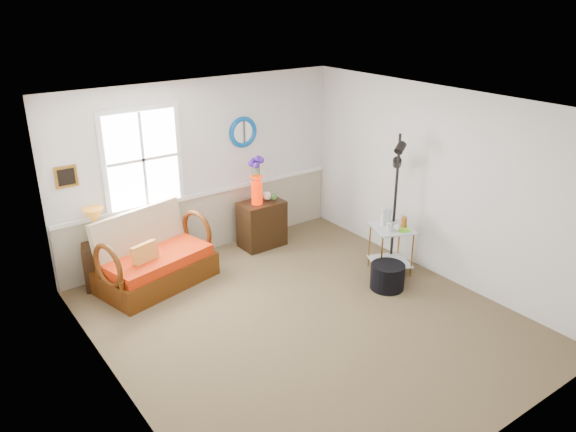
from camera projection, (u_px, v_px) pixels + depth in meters
floor at (305, 320)px, 6.83m from camera, size 4.50×5.00×0.01m
ceiling at (308, 107)px, 5.85m from camera, size 4.50×5.00×0.01m
walls at (307, 222)px, 6.34m from camera, size 4.51×5.01×2.60m
wainscot at (206, 222)px, 8.52m from camera, size 4.46×0.02×0.90m
chair_rail at (205, 194)px, 8.33m from camera, size 4.46×0.04×0.06m
window at (143, 160)px, 7.59m from camera, size 1.14×0.06×1.44m
picture at (66, 177)px, 7.06m from camera, size 0.28×0.03×0.28m
mirror at (243, 132)px, 8.41m from camera, size 0.47×0.07×0.47m
loveseat at (155, 251)px, 7.49m from camera, size 1.67×1.19×0.99m
throw_pillow at (146, 257)px, 7.29m from camera, size 0.38×0.20×0.37m
lamp_stand at (98, 266)px, 7.49m from camera, size 0.44×0.44×0.63m
table_lamp at (95, 226)px, 7.32m from camera, size 0.30×0.30×0.49m
potted_plant at (105, 233)px, 7.38m from camera, size 0.32×0.35×0.27m
cabinet at (262, 224)px, 8.68m from camera, size 0.68×0.44×0.73m
flower_vase at (257, 181)px, 8.35m from camera, size 0.27×0.27×0.72m
side_table at (390, 250)px, 7.89m from camera, size 0.70×0.70×0.68m
tabletop_items at (395, 218)px, 7.74m from camera, size 0.53×0.53×0.26m
floor_lamp at (395, 202)px, 7.87m from camera, size 0.35×0.35×1.95m
ottoman at (387, 276)px, 7.50m from camera, size 0.59×0.59×0.35m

